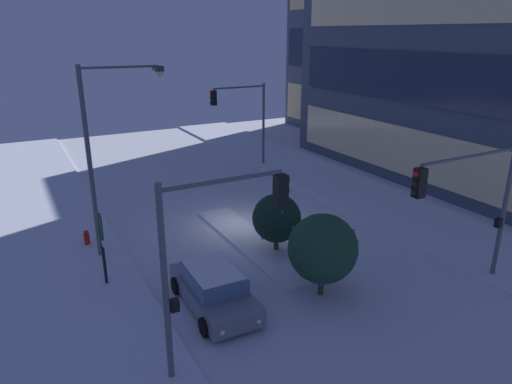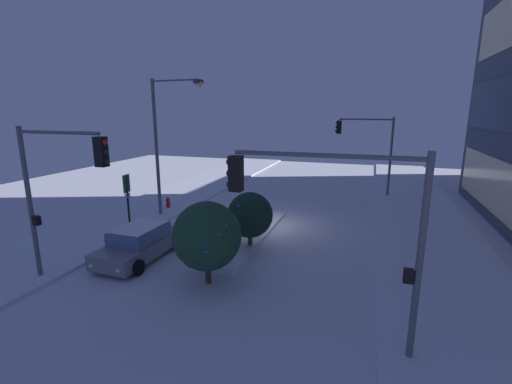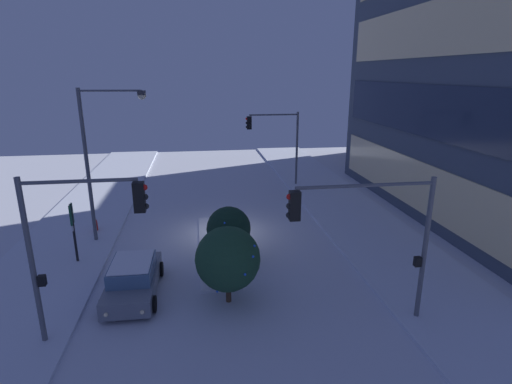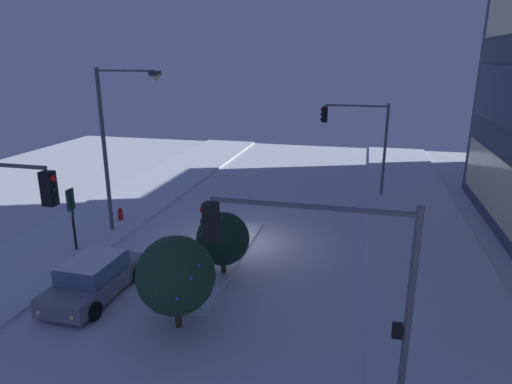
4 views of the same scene
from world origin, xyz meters
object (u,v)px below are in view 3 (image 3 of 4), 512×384
(car_near, at_px, (133,279))
(street_lamp_arched, at_px, (102,145))
(traffic_light_corner_far_right, at_px, (372,226))
(traffic_light_corner_near_right, at_px, (76,232))
(traffic_light_corner_far_left, at_px, (277,135))
(decorated_tree_median, at_px, (228,259))
(decorated_tree_left_of_median, at_px, (229,229))
(fire_hydrant, at_px, (95,226))
(parking_info_sign, at_px, (73,226))

(car_near, distance_m, street_lamp_arched, 7.75)
(car_near, relative_size, traffic_light_corner_far_right, 0.82)
(traffic_light_corner_near_right, height_order, street_lamp_arched, street_lamp_arched)
(traffic_light_corner_far_left, distance_m, street_lamp_arched, 14.90)
(decorated_tree_median, xyz_separation_m, decorated_tree_left_of_median, (-3.88, 0.34, -0.26))
(decorated_tree_median, bearing_deg, decorated_tree_left_of_median, 174.92)
(traffic_light_corner_near_right, bearing_deg, decorated_tree_left_of_median, 46.37)
(street_lamp_arched, xyz_separation_m, fire_hydrant, (-1.47, -1.22, -4.97))
(car_near, bearing_deg, parking_info_sign, -135.52)
(car_near, xyz_separation_m, decorated_tree_left_of_median, (-2.72, 4.24, 0.93))
(traffic_light_corner_near_right, xyz_separation_m, street_lamp_arched, (-8.77, -0.87, 1.32))
(fire_hydrant, relative_size, decorated_tree_median, 0.26)
(traffic_light_corner_far_right, bearing_deg, decorated_tree_median, -24.88)
(car_near, distance_m, decorated_tree_median, 4.24)
(traffic_light_corner_near_right, bearing_deg, traffic_light_corner_far_right, -2.99)
(street_lamp_arched, relative_size, fire_hydrant, 10.05)
(traffic_light_corner_far_right, xyz_separation_m, decorated_tree_median, (-2.25, -4.85, -1.99))
(street_lamp_arched, relative_size, parking_info_sign, 2.71)
(traffic_light_corner_far_left, xyz_separation_m, traffic_light_corner_near_right, (18.59, -10.29, -0.15))
(decorated_tree_left_of_median, bearing_deg, decorated_tree_median, -5.08)
(traffic_light_corner_far_right, bearing_deg, car_near, -21.31)
(street_lamp_arched, height_order, parking_info_sign, street_lamp_arched)
(street_lamp_arched, distance_m, fire_hydrant, 5.33)
(fire_hydrant, bearing_deg, traffic_light_corner_near_right, 11.51)
(parking_info_sign, height_order, decorated_tree_median, decorated_tree_median)
(traffic_light_corner_near_right, bearing_deg, traffic_light_corner_far_left, 61.04)
(traffic_light_corner_far_left, height_order, fire_hydrant, traffic_light_corner_far_left)
(car_near, relative_size, traffic_light_corner_near_right, 0.77)
(traffic_light_corner_far_right, relative_size, fire_hydrant, 6.76)
(car_near, height_order, decorated_tree_left_of_median, decorated_tree_left_of_median)
(traffic_light_corner_far_left, distance_m, fire_hydrant, 15.40)
(traffic_light_corner_near_right, height_order, decorated_tree_left_of_median, traffic_light_corner_near_right)
(car_near, bearing_deg, traffic_light_corner_far_left, 150.57)
(traffic_light_corner_far_left, relative_size, fire_hydrant, 7.31)
(car_near, xyz_separation_m, fire_hydrant, (-7.35, -3.19, -0.32))
(car_near, distance_m, fire_hydrant, 8.02)
(traffic_light_corner_far_left, relative_size, decorated_tree_left_of_median, 2.20)
(car_near, relative_size, decorated_tree_left_of_median, 1.67)
(parking_info_sign, relative_size, decorated_tree_median, 0.95)
(parking_info_sign, bearing_deg, street_lamp_arched, 61.85)
(traffic_light_corner_far_right, height_order, decorated_tree_left_of_median, traffic_light_corner_far_right)
(decorated_tree_median, bearing_deg, traffic_light_corner_near_right, -70.88)
(traffic_light_corner_far_right, relative_size, traffic_light_corner_near_right, 0.94)
(fire_hydrant, distance_m, parking_info_sign, 4.33)
(fire_hydrant, distance_m, decorated_tree_left_of_median, 8.85)
(traffic_light_corner_far_right, bearing_deg, decorated_tree_left_of_median, -53.66)
(traffic_light_corner_near_right, relative_size, parking_info_sign, 1.94)
(decorated_tree_median, bearing_deg, fire_hydrant, -140.19)
(parking_info_sign, distance_m, decorated_tree_median, 8.34)
(decorated_tree_median, bearing_deg, traffic_light_corner_far_left, 162.60)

